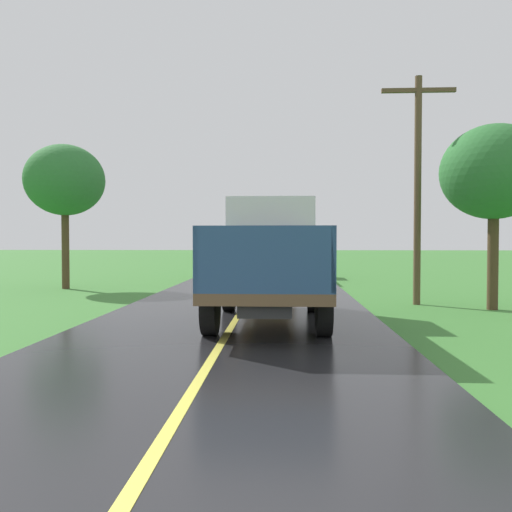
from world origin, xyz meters
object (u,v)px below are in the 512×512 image
Objects in this scene: banana_truck_near at (270,257)px; roadside_tree_far_left at (494,173)px; banana_truck_far at (271,248)px; utility_pole_roadside at (418,181)px; roadside_tree_near_left at (65,181)px.

banana_truck_near is 1.19× the size of roadside_tree_far_left.
utility_pole_roadside is at bearing -67.97° from banana_truck_far.
utility_pole_roadside is (4.46, -11.03, 2.08)m from banana_truck_far.
banana_truck_far is at bearing 91.28° from banana_truck_near.
banana_truck_near is 0.89× the size of utility_pole_roadside.
roadside_tree_far_left is (13.87, -5.40, -0.49)m from roadside_tree_near_left.
roadside_tree_near_left reaches higher than roadside_tree_far_left.
utility_pole_roadside is (4.15, 3.11, 2.09)m from banana_truck_near.
banana_truck_far is (-0.32, 14.14, 0.00)m from banana_truck_near.
banana_truck_far is 13.74m from roadside_tree_far_left.
roadside_tree_near_left is at bearing 160.30° from utility_pole_roadside.
utility_pole_roadside is at bearing -19.70° from roadside_tree_near_left.
roadside_tree_far_left is (1.72, -1.05, 0.08)m from utility_pole_roadside.
banana_truck_near is 14.14m from banana_truck_far.
roadside_tree_near_left is at bearing -139.03° from banana_truck_far.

